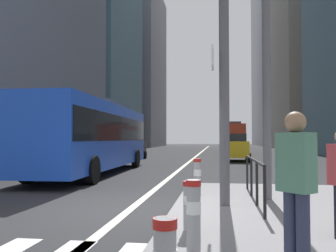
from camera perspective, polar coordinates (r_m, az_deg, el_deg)
ground_plane at (r=27.88m, az=3.94°, el=-5.33°), size 160.00×160.00×0.00m
lane_centre_line at (r=37.85m, az=5.02°, el=-4.45°), size 0.20×80.00×0.01m
office_tower_left_far at (r=75.02m, az=-6.10°, el=9.06°), size 12.45×19.24×32.05m
office_tower_right_mid at (r=63.36m, az=21.92°, el=11.19°), size 11.71×24.78×31.89m
office_tower_right_far at (r=92.80m, az=17.51°, el=13.77°), size 11.45×25.42×53.48m
city_bus_blue_oncoming at (r=16.68m, az=-11.79°, el=-1.19°), size 2.90×11.63×3.40m
city_bus_red_receding at (r=41.29m, az=10.15°, el=-1.68°), size 2.79×11.30×3.40m
car_oncoming_mid at (r=27.21m, az=-6.33°, el=-3.31°), size 2.12×4.50×1.94m
car_receding_near at (r=26.06m, az=10.66°, el=-3.35°), size 2.10×4.09×1.94m
car_receding_far at (r=52.90m, az=10.28°, el=-2.67°), size 2.11×4.55×1.94m
traffic_signal_gantry at (r=8.51m, az=-5.67°, el=15.17°), size 6.21×0.65×6.00m
bollard_left at (r=4.69m, az=4.11°, el=-13.57°), size 0.20×0.20×0.92m
bollard_right at (r=5.78m, az=3.39°, el=-12.15°), size 0.20×0.20×0.78m
bollard_back at (r=9.22m, az=4.72°, el=-7.83°), size 0.20×0.20×0.94m
pedestrian_railing at (r=8.65m, az=13.58°, el=-6.85°), size 0.06×3.94×0.98m
pedestrian_walking at (r=4.25m, az=19.81°, el=-8.27°), size 0.43×0.44×1.75m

